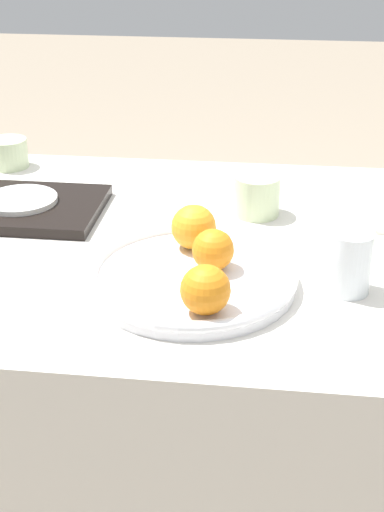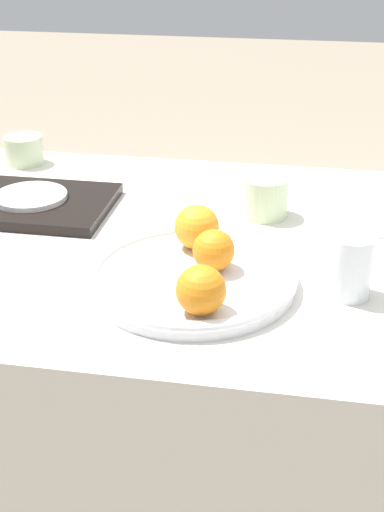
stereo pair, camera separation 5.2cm
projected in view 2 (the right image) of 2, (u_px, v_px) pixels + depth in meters
The scene contains 10 objects.
table at pixel (283, 413), 1.38m from camera, with size 1.43×0.81×0.72m.
fruit_platter at pixel (192, 276), 1.09m from camera, with size 0.32×0.32×0.03m.
orange_0 at pixel (214, 250), 1.09m from camera, with size 0.07×0.07×0.07m.
orange_1 at pixel (201, 290), 0.97m from camera, with size 0.07×0.07×0.07m.
orange_2 at pixel (197, 227), 1.15m from camera, with size 0.07×0.07×0.07m.
water_glass at pixel (350, 266), 1.05m from camera, with size 0.07×0.07×0.10m.
serving_tray at pixel (31, 204), 1.36m from camera, with size 0.30×0.22×0.02m.
side_plate at pixel (31, 196), 1.35m from camera, with size 0.14×0.14×0.01m.
cup_0 at pixel (265, 197), 1.32m from camera, with size 0.09×0.09×0.08m.
cup_3 at pixel (24, 150), 1.58m from camera, with size 0.08×0.08×0.06m.
Camera 2 is at (0.02, -1.10, 1.26)m, focal length 50.00 mm.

